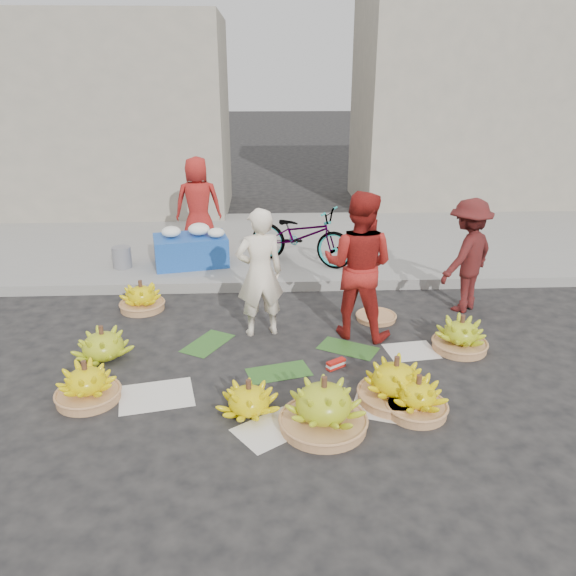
{
  "coord_description": "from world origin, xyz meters",
  "views": [
    {
      "loc": [
        -0.24,
        -5.34,
        2.94
      ],
      "look_at": [
        0.03,
        0.43,
        0.7
      ],
      "focal_mm": 35.0,
      "sensor_mm": 36.0,
      "label": 1
    }
  ],
  "objects_px": {
    "banana_bunch_0": "(87,384)",
    "banana_bunch_4": "(395,382)",
    "vendor_cream": "(260,273)",
    "flower_table": "(191,248)",
    "bicycle": "(301,235)"
  },
  "relations": [
    {
      "from": "banana_bunch_0",
      "to": "bicycle",
      "type": "distance_m",
      "value": 4.32
    },
    {
      "from": "flower_table",
      "to": "bicycle",
      "type": "height_order",
      "value": "bicycle"
    },
    {
      "from": "banana_bunch_0",
      "to": "banana_bunch_4",
      "type": "height_order",
      "value": "banana_bunch_4"
    },
    {
      "from": "banana_bunch_0",
      "to": "vendor_cream",
      "type": "distance_m",
      "value": 2.24
    },
    {
      "from": "banana_bunch_0",
      "to": "bicycle",
      "type": "height_order",
      "value": "bicycle"
    },
    {
      "from": "banana_bunch_0",
      "to": "flower_table",
      "type": "relative_size",
      "value": 0.53
    },
    {
      "from": "flower_table",
      "to": "bicycle",
      "type": "bearing_deg",
      "value": -12.35
    },
    {
      "from": "banana_bunch_0",
      "to": "vendor_cream",
      "type": "xyz_separation_m",
      "value": [
        1.65,
        1.4,
        0.59
      ]
    },
    {
      "from": "vendor_cream",
      "to": "bicycle",
      "type": "relative_size",
      "value": 0.89
    },
    {
      "from": "banana_bunch_4",
      "to": "vendor_cream",
      "type": "height_order",
      "value": "vendor_cream"
    },
    {
      "from": "banana_bunch_0",
      "to": "vendor_cream",
      "type": "bearing_deg",
      "value": 40.28
    },
    {
      "from": "vendor_cream",
      "to": "flower_table",
      "type": "xyz_separation_m",
      "value": [
        -1.07,
        2.25,
        -0.38
      ]
    },
    {
      "from": "banana_bunch_4",
      "to": "flower_table",
      "type": "distance_m",
      "value": 4.45
    },
    {
      "from": "banana_bunch_4",
      "to": "vendor_cream",
      "type": "bearing_deg",
      "value": 129.51
    },
    {
      "from": "banana_bunch_4",
      "to": "flower_table",
      "type": "bearing_deg",
      "value": 121.63
    }
  ]
}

